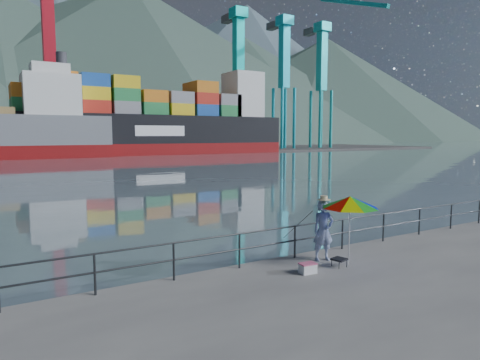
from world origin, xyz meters
name	(u,v)px	position (x,y,z in m)	size (l,w,h in m)	color
ground	(420,343)	(0.00, -3.50, -0.25)	(24.00, 11.00, 0.50)	slate
harbor_water	(12,148)	(0.00, 130.00, 0.00)	(500.00, 280.00, 0.00)	slate
far_dock	(72,151)	(10.00, 93.00, 0.00)	(200.00, 40.00, 0.40)	#514F4C
guardrail	(268,246)	(0.00, 1.70, 0.52)	(22.00, 0.06, 1.03)	#2D3033
mountains	(90,68)	(38.82, 207.75, 35.55)	(600.00, 332.80, 80.00)	#385147
port_cranes	(174,80)	(31.00, 84.00, 16.00)	(116.00, 28.00, 38.40)	red
container_stacks	(183,139)	(37.34, 94.03, 2.60)	(58.00, 8.40, 7.80)	#194CA5
fisherman	(323,231)	(1.57, 1.06, 0.92)	(0.67, 0.44, 1.83)	#2F4D90
beach_umbrella	(350,202)	(1.92, 0.33, 1.86)	(2.10, 2.10, 2.03)	white
folding_stool	(339,262)	(1.53, 0.31, 0.13)	(0.46, 0.46, 0.25)	black
cooler_bag	(308,269)	(0.39, 0.34, 0.13)	(0.44, 0.29, 0.25)	silver
fishing_rod	(297,252)	(1.43, 2.13, 0.00)	(0.02, 0.02, 2.12)	black
container_ship	(160,124)	(24.14, 75.48, 5.86)	(56.69, 9.45, 18.10)	maroon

